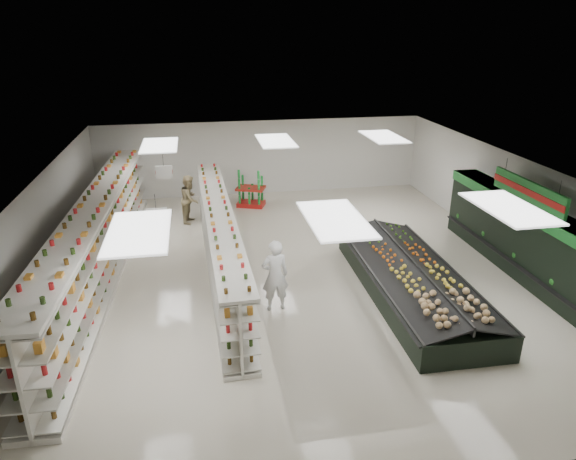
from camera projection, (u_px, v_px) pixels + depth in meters
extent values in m
plane|color=beige|center=(297.00, 271.00, 15.58)|extent=(16.00, 16.00, 0.00)
cube|color=white|center=(298.00, 169.00, 14.40)|extent=(14.00, 16.00, 0.02)
cube|color=silver|center=(262.00, 158.00, 22.30)|extent=(14.00, 0.02, 3.20)
cube|color=silver|center=(402.00, 409.00, 7.68)|extent=(14.00, 0.02, 3.20)
cube|color=silver|center=(43.00, 238.00, 13.83)|extent=(0.02, 16.00, 3.20)
cube|color=silver|center=(515.00, 208.00, 16.15)|extent=(0.02, 16.00, 3.20)
cube|color=black|center=(528.00, 242.00, 14.89)|extent=(0.80, 8.00, 2.20)
cube|color=#217C2E|center=(534.00, 211.00, 14.53)|extent=(0.85, 8.00, 0.30)
cube|color=black|center=(517.00, 260.00, 15.05)|extent=(0.55, 7.80, 0.15)
cube|color=silver|center=(525.00, 234.00, 14.77)|extent=(0.45, 7.70, 0.03)
cube|color=silver|center=(527.00, 224.00, 14.66)|extent=(0.45, 7.70, 0.03)
cube|color=white|center=(157.00, 216.00, 12.11)|extent=(0.50, 0.06, 0.40)
cube|color=red|center=(157.00, 216.00, 12.11)|extent=(0.52, 0.02, 0.12)
cylinder|color=black|center=(155.00, 204.00, 12.00)|extent=(0.01, 0.01, 0.50)
cube|color=white|center=(164.00, 172.00, 15.76)|extent=(0.50, 0.06, 0.40)
cube|color=red|center=(164.00, 172.00, 15.76)|extent=(0.52, 0.02, 0.12)
cylinder|color=black|center=(163.00, 163.00, 15.65)|extent=(0.01, 0.01, 0.50)
cube|color=#217C2E|center=(528.00, 191.00, 14.26)|extent=(0.10, 3.20, 0.60)
cube|color=red|center=(526.00, 191.00, 14.25)|extent=(0.03, 3.20, 0.18)
cylinder|color=black|center=(560.00, 190.00, 13.02)|extent=(0.01, 0.01, 0.50)
cylinder|color=black|center=(506.00, 166.00, 15.21)|extent=(0.01, 0.01, 0.50)
cube|color=white|center=(104.00, 275.00, 15.19)|extent=(1.53, 13.37, 0.13)
cube|color=white|center=(99.00, 243.00, 14.80)|extent=(0.59, 13.33, 2.22)
cube|color=white|center=(94.00, 205.00, 14.38)|extent=(1.53, 13.37, 0.09)
cube|color=silver|center=(94.00, 271.00, 15.11)|extent=(1.01, 13.24, 0.03)
cube|color=silver|center=(92.00, 256.00, 14.93)|extent=(1.01, 13.24, 0.03)
cube|color=silver|center=(90.00, 241.00, 14.75)|extent=(1.01, 13.24, 0.03)
cube|color=silver|center=(87.00, 225.00, 14.57)|extent=(1.01, 13.24, 0.03)
cube|color=silver|center=(85.00, 209.00, 14.39)|extent=(1.01, 13.24, 0.03)
cube|color=silver|center=(112.00, 270.00, 15.18)|extent=(1.01, 13.24, 0.03)
cube|color=silver|center=(110.00, 255.00, 14.99)|extent=(1.01, 13.24, 0.03)
cube|color=silver|center=(108.00, 240.00, 14.81)|extent=(1.01, 13.24, 0.03)
cube|color=silver|center=(106.00, 224.00, 14.63)|extent=(1.01, 13.24, 0.03)
cube|color=silver|center=(104.00, 208.00, 14.45)|extent=(1.01, 13.24, 0.03)
cube|color=white|center=(221.00, 267.00, 15.74)|extent=(1.08, 10.95, 0.11)
cube|color=white|center=(220.00, 241.00, 15.42)|extent=(0.31, 10.94, 1.82)
cube|color=white|center=(218.00, 211.00, 15.07)|extent=(1.08, 10.95, 0.07)
cube|color=silver|center=(214.00, 264.00, 15.66)|extent=(0.65, 10.85, 0.03)
cube|color=silver|center=(214.00, 252.00, 15.51)|extent=(0.65, 10.85, 0.03)
cube|color=silver|center=(213.00, 240.00, 15.37)|extent=(0.65, 10.85, 0.03)
cube|color=silver|center=(212.00, 228.00, 15.22)|extent=(0.65, 10.85, 0.03)
cube|color=silver|center=(211.00, 215.00, 15.07)|extent=(0.65, 10.85, 0.03)
cube|color=silver|center=(228.00, 263.00, 15.74)|extent=(0.65, 10.85, 0.03)
cube|color=silver|center=(228.00, 251.00, 15.59)|extent=(0.65, 10.85, 0.03)
cube|color=silver|center=(227.00, 239.00, 15.44)|extent=(0.65, 10.85, 0.03)
cube|color=silver|center=(226.00, 227.00, 15.30)|extent=(0.65, 10.85, 0.03)
cube|color=silver|center=(226.00, 214.00, 15.15)|extent=(0.65, 10.85, 0.03)
cube|color=black|center=(412.00, 283.00, 14.12)|extent=(2.42, 6.81, 0.68)
cube|color=#262626|center=(373.00, 275.00, 13.81)|extent=(0.16, 6.78, 0.06)
cube|color=#262626|center=(451.00, 269.00, 14.16)|extent=(0.16, 6.78, 0.06)
cube|color=black|center=(392.00, 270.00, 13.86)|extent=(1.35, 6.70, 0.35)
cube|color=black|center=(434.00, 267.00, 14.04)|extent=(1.35, 6.70, 0.35)
cube|color=#262626|center=(413.00, 265.00, 13.91)|extent=(0.15, 6.68, 0.24)
cube|color=red|center=(251.00, 204.00, 21.19)|extent=(1.26, 1.05, 0.18)
cube|color=#AC2417|center=(251.00, 188.00, 20.94)|extent=(1.32, 1.11, 0.09)
imported|color=white|center=(275.00, 276.00, 13.15)|extent=(0.75, 0.53, 1.95)
imported|color=tan|center=(190.00, 199.00, 19.17)|extent=(0.77, 1.00, 1.82)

